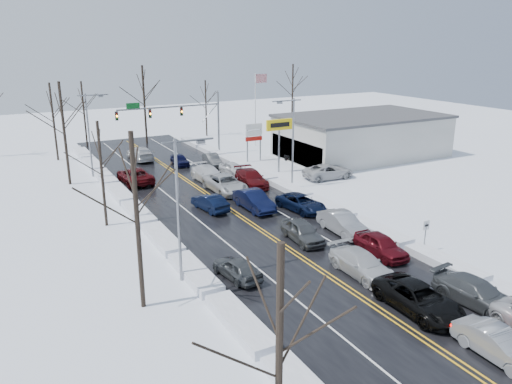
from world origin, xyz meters
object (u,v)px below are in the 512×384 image
tires_plus_sign (279,128)px  flagpole (256,104)px  traffic_signal_mast (181,115)px  dealership_building (362,136)px  oncoming_car_0 (210,210)px

tires_plus_sign → flagpole: bearing=71.6°
traffic_signal_mast → tires_plus_sign: size_ratio=2.21×
traffic_signal_mast → flagpole: size_ratio=1.33×
dealership_building → oncoming_car_0: bearing=-157.7°
traffic_signal_mast → tires_plus_sign: bearing=-59.5°
traffic_signal_mast → flagpole: bearing=9.7°
tires_plus_sign → oncoming_car_0: (-12.12, -8.51, -4.99)m
traffic_signal_mast → oncoming_car_0: traffic_signal_mast is taller
tires_plus_sign → dealership_building: size_ratio=0.29×
flagpole → dealership_building: bearing=-53.7°
tires_plus_sign → dealership_building: bearing=8.5°
flagpole → dealership_building: (8.80, -12.00, -3.27)m
dealership_building → flagpole: bearing=126.3°
traffic_signal_mast → oncoming_car_0: (-5.06, -20.50, -5.48)m
traffic_signal_mast → oncoming_car_0: bearing=-103.9°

